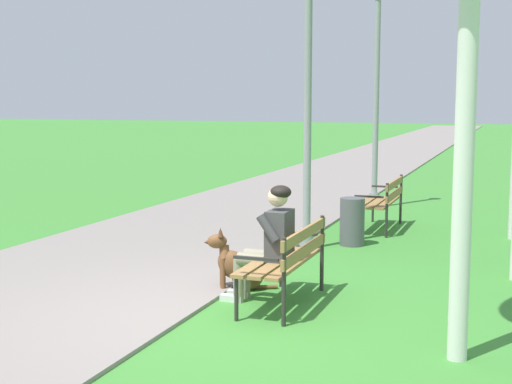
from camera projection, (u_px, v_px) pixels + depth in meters
ground_plane at (210, 320)px, 7.05m from camera, size 120.00×120.00×0.00m
paved_path at (396, 150)px, 30.12m from camera, size 3.78×60.00×0.04m
park_bench_near at (288, 257)px, 7.49m from camera, size 0.55×1.50×0.85m
park_bench_mid at (383, 199)px, 11.87m from camera, size 0.55×1.50×0.85m
person_seated_on_near_bench at (270, 239)px, 7.56m from camera, size 0.74×0.49×1.25m
dog_brown at (238, 267)px, 8.12m from camera, size 0.78×0.48×0.71m
lamp_post_near at (308, 108)px, 10.12m from camera, size 0.24×0.24×3.88m
lamp_post_mid at (376, 94)px, 14.06m from camera, size 0.24×0.24×4.33m
litter_bin at (352, 222)px, 10.61m from camera, size 0.36×0.36×0.70m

